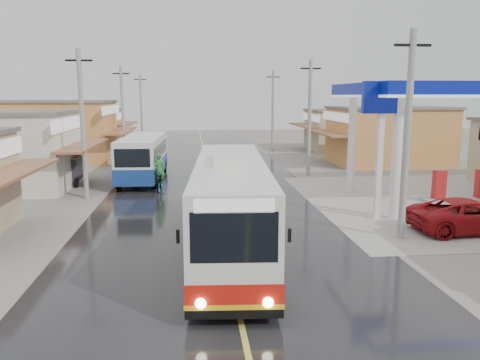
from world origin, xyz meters
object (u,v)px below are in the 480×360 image
(tricycle_near, at_px, (68,168))
(cyclist, at_px, (160,178))
(jeepney, at_px, (470,215))
(coach_bus, at_px, (231,206))
(second_bus, at_px, (143,157))

(tricycle_near, bearing_deg, cyclist, -25.26)
(jeepney, distance_m, cyclist, 16.59)
(coach_bus, relative_size, cyclist, 5.13)
(coach_bus, xyz_separation_m, second_bus, (-4.58, 15.18, -0.16))
(coach_bus, xyz_separation_m, cyclist, (-3.27, 11.47, -0.99))
(coach_bus, bearing_deg, cyclist, 109.75)
(jeepney, xyz_separation_m, cyclist, (-13.33, 9.87, 0.05))
(coach_bus, height_order, jeepney, coach_bus)
(jeepney, bearing_deg, coach_bus, 96.69)
(coach_bus, distance_m, jeepney, 10.24)
(second_bus, xyz_separation_m, tricycle_near, (-4.57, -1.20, -0.52))
(cyclist, bearing_deg, coach_bus, -71.53)
(coach_bus, distance_m, tricycle_near, 16.72)
(coach_bus, xyz_separation_m, jeepney, (10.06, 1.60, -1.04))
(coach_bus, xyz_separation_m, tricycle_near, (-9.15, 13.98, -0.68))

